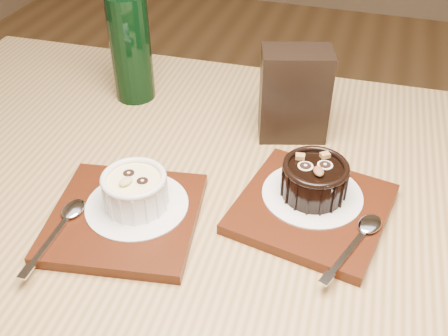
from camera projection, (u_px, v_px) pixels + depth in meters
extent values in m
cube|color=olive|center=(235.00, 223.00, 0.69)|extent=(1.23, 0.85, 0.04)
cylinder|color=olive|center=(54.00, 196.00, 1.30)|extent=(0.06, 0.06, 0.71)
cube|color=#441B0B|center=(125.00, 217.00, 0.66)|extent=(0.21, 0.21, 0.01)
cylinder|color=white|center=(137.00, 205.00, 0.66)|extent=(0.13, 0.13, 0.00)
cylinder|color=white|center=(135.00, 192.00, 0.65)|extent=(0.08, 0.08, 0.04)
cylinder|color=#FFF69B|center=(134.00, 180.00, 0.64)|extent=(0.07, 0.07, 0.00)
torus|color=white|center=(133.00, 178.00, 0.64)|extent=(0.08, 0.08, 0.01)
cylinder|color=black|center=(129.00, 173.00, 0.64)|extent=(0.02, 0.02, 0.00)
cylinder|color=black|center=(142.00, 181.00, 0.63)|extent=(0.02, 0.02, 0.00)
ellipsoid|color=#D3B97B|center=(126.00, 181.00, 0.63)|extent=(0.02, 0.02, 0.01)
cube|color=#441B0B|center=(312.00, 209.00, 0.67)|extent=(0.21, 0.21, 0.01)
cylinder|color=white|center=(312.00, 194.00, 0.68)|extent=(0.13, 0.13, 0.00)
cylinder|color=black|center=(314.00, 181.00, 0.66)|extent=(0.08, 0.08, 0.04)
cylinder|color=black|center=(316.00, 169.00, 0.65)|extent=(0.07, 0.07, 0.00)
torus|color=black|center=(316.00, 167.00, 0.65)|extent=(0.08, 0.08, 0.01)
cylinder|color=black|center=(305.00, 166.00, 0.65)|extent=(0.02, 0.02, 0.00)
cylinder|color=black|center=(325.00, 165.00, 0.65)|extent=(0.02, 0.02, 0.00)
ellipsoid|color=brown|center=(319.00, 171.00, 0.64)|extent=(0.02, 0.02, 0.01)
cube|color=olive|center=(300.00, 157.00, 0.66)|extent=(0.01, 0.01, 0.01)
cube|color=olive|center=(325.00, 155.00, 0.67)|extent=(0.01, 0.01, 0.01)
cube|color=black|center=(294.00, 95.00, 0.77)|extent=(0.11, 0.09, 0.14)
cylinder|color=black|center=(131.00, 48.00, 0.85)|extent=(0.07, 0.07, 0.18)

